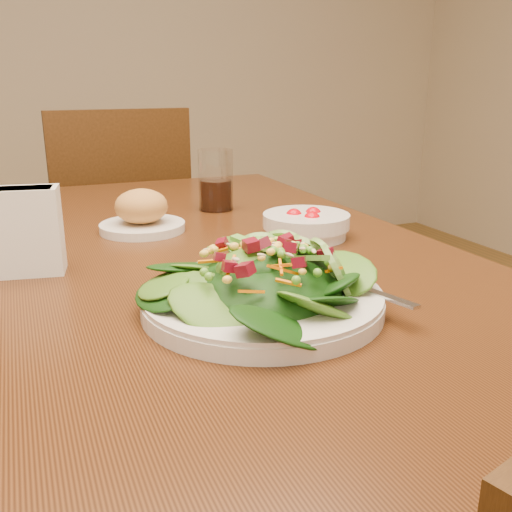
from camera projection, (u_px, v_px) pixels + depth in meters
name	position (u px, v px, depth m)	size (l,w,h in m)	color
dining_table	(173.00, 312.00, 0.95)	(0.90, 1.40, 0.75)	#4F2911
chair_far	(119.00, 247.00, 1.86)	(0.45, 0.46, 0.94)	#3F230C
salad_plate	(270.00, 284.00, 0.69)	(0.30, 0.29, 0.08)	silver
bread_plate	(142.00, 214.00, 1.05)	(0.16, 0.16, 0.08)	silver
tomato_bowl	(306.00, 225.00, 1.01)	(0.15, 0.15, 0.05)	silver
drinking_glass	(216.00, 184.00, 1.22)	(0.07, 0.07, 0.13)	silver
napkin_holder	(26.00, 229.00, 0.81)	(0.10, 0.07, 0.13)	white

